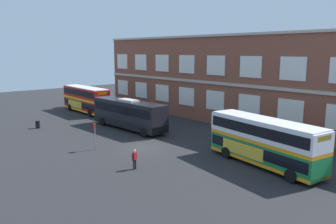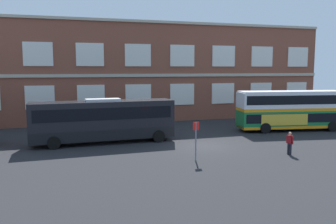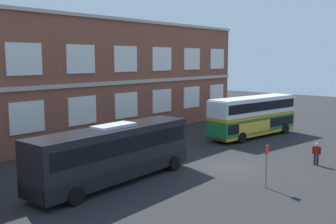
% 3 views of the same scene
% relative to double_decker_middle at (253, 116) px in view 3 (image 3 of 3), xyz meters
% --- Properties ---
extents(ground_plane, '(120.00, 120.00, 0.00)m').
position_rel_double_decker_middle_xyz_m(ground_plane, '(-11.28, -2.27, -2.15)').
color(ground_plane, '#232326').
extents(brick_terminal_building, '(48.80, 8.19, 11.89)m').
position_rel_double_decker_middle_xyz_m(brick_terminal_building, '(-13.93, 13.71, 3.65)').
color(brick_terminal_building, brown).
rests_on(brick_terminal_building, ground).
extents(double_decker_middle, '(11.26, 4.23, 4.07)m').
position_rel_double_decker_middle_xyz_m(double_decker_middle, '(0.00, 0.00, 0.00)').
color(double_decker_middle, '#197038').
rests_on(double_decker_middle, ground).
extents(touring_coach, '(12.08, 3.18, 3.80)m').
position_rel_double_decker_middle_xyz_m(touring_coach, '(-19.20, -0.64, -0.24)').
color(touring_coach, black).
rests_on(touring_coach, ground).
extents(waiting_passenger, '(0.33, 0.64, 1.70)m').
position_rel_double_decker_middle_xyz_m(waiting_passenger, '(-6.56, -8.91, -1.22)').
color(waiting_passenger, black).
rests_on(waiting_passenger, ground).
extents(bus_stand_flag, '(0.44, 0.10, 2.70)m').
position_rel_double_decker_middle_xyz_m(bus_stand_flag, '(-13.81, -8.48, -0.51)').
color(bus_stand_flag, slate).
rests_on(bus_stand_flag, ground).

